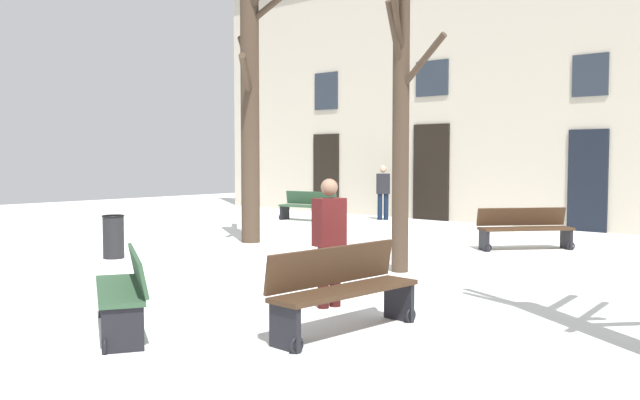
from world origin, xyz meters
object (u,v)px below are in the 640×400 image
(tree_right_of_center, at_px, (402,106))
(person_crossing_plaza, at_px, (329,237))
(bench_far_corner, at_px, (308,206))
(bench_near_center_tree, at_px, (124,290))
(bench_facing_shops, at_px, (525,228))
(tree_center, at_px, (251,101))
(bench_by_litter_bin, at_px, (342,288))
(litter_bin, at_px, (113,236))
(person_by_shop_door, at_px, (383,190))

(tree_right_of_center, distance_m, person_crossing_plaza, 3.38)
(bench_far_corner, bearing_deg, bench_near_center_tree, -63.88)
(tree_right_of_center, relative_size, bench_facing_shops, 2.88)
(tree_center, height_order, bench_far_corner, tree_center)
(bench_by_litter_bin, height_order, person_crossing_plaza, person_crossing_plaza)
(tree_center, bearing_deg, person_crossing_plaza, -33.59)
(litter_bin, distance_m, bench_near_center_tree, 5.61)
(bench_facing_shops, relative_size, person_by_shop_door, 1.11)
(bench_far_corner, xyz_separation_m, person_crossing_plaza, (8.07, -8.11, 0.44))
(person_crossing_plaza, bearing_deg, litter_bin, 98.33)
(bench_facing_shops, bearing_deg, litter_bin, -179.55)
(litter_bin, bearing_deg, person_by_shop_door, 96.24)
(bench_far_corner, distance_m, person_crossing_plaza, 11.45)
(bench_far_corner, height_order, bench_facing_shops, bench_far_corner)
(tree_right_of_center, xyz_separation_m, tree_center, (-4.65, 0.95, 0.36))
(bench_far_corner, xyz_separation_m, bench_by_litter_bin, (9.01, -8.95, 0.04))
(tree_right_of_center, distance_m, bench_by_litter_bin, 4.56)
(bench_facing_shops, bearing_deg, tree_right_of_center, -143.81)
(tree_center, relative_size, bench_near_center_tree, 3.50)
(bench_near_center_tree, xyz_separation_m, bench_facing_shops, (0.10, 9.00, -0.02))
(litter_bin, bearing_deg, bench_near_center_tree, -29.90)
(litter_bin, relative_size, bench_by_litter_bin, 0.41)
(tree_right_of_center, distance_m, tree_center, 4.76)
(litter_bin, height_order, bench_far_corner, bench_far_corner)
(tree_center, relative_size, bench_far_corner, 3.37)
(person_by_shop_door, distance_m, person_crossing_plaza, 11.86)
(bench_far_corner, bearing_deg, litter_bin, -81.19)
(tree_center, xyz_separation_m, bench_facing_shops, (4.85, 2.93, -2.59))
(bench_near_center_tree, bearing_deg, bench_by_litter_bin, 70.84)
(tree_right_of_center, xyz_separation_m, person_crossing_plaza, (0.89, -2.73, -1.79))
(tree_center, height_order, bench_by_litter_bin, tree_center)
(tree_right_of_center, relative_size, person_by_shop_door, 3.20)
(bench_near_center_tree, relative_size, bench_far_corner, 0.96)
(tree_right_of_center, distance_m, litter_bin, 5.76)
(tree_right_of_center, distance_m, bench_near_center_tree, 5.57)
(tree_right_of_center, relative_size, tree_center, 0.84)
(tree_right_of_center, relative_size, bench_far_corner, 2.83)
(person_crossing_plaza, bearing_deg, person_by_shop_door, 46.73)
(litter_bin, height_order, person_by_shop_door, person_by_shop_door)
(tree_center, distance_m, bench_by_litter_bin, 8.30)
(bench_far_corner, bearing_deg, tree_center, -68.89)
(tree_right_of_center, distance_m, bench_far_corner, 9.25)
(person_crossing_plaza, bearing_deg, bench_facing_shops, 18.40)
(litter_bin, xyz_separation_m, bench_near_center_tree, (4.86, -2.80, 0.05))
(tree_center, relative_size, litter_bin, 7.63)
(bench_far_corner, relative_size, person_crossing_plaza, 1.13)
(litter_bin, distance_m, person_by_shop_door, 9.46)
(litter_bin, xyz_separation_m, bench_by_litter_bin, (6.59, -1.25, 0.08))
(tree_center, distance_m, bench_facing_shops, 6.23)
(bench_far_corner, bearing_deg, tree_right_of_center, -45.48)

